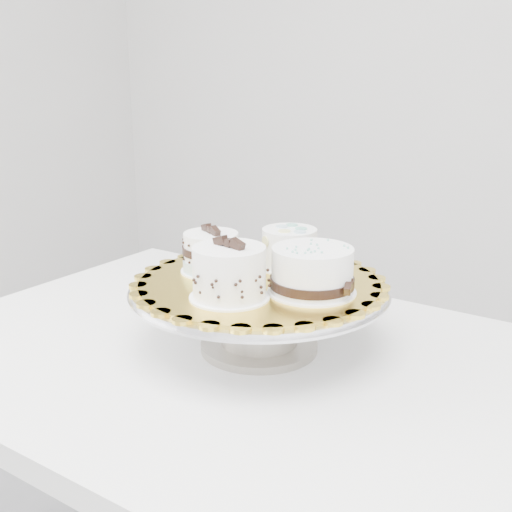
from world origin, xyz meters
The scene contains 8 objects.
wall_back centered at (0.00, 1.75, 1.40)m, with size 3.50×0.02×2.80m, color silver.
table centered at (0.11, 0.07, 0.66)m, with size 1.14×0.77×0.75m.
cake_stand centered at (0.10, 0.10, 0.83)m, with size 0.41×0.41×0.11m.
cake_board centered at (0.10, 0.10, 0.86)m, with size 0.38×0.38×0.01m, color gold.
cake_swirl centered at (0.11, 0.01, 0.90)m, with size 0.12×0.12×0.09m.
cake_banded centered at (0.01, 0.09, 0.90)m, with size 0.12×0.12×0.08m.
cake_dots centered at (0.11, 0.18, 0.90)m, with size 0.11×0.11×0.07m.
cake_ribbon centered at (0.20, 0.10, 0.90)m, with size 0.15×0.15×0.07m.
Camera 1 is at (0.63, -0.70, 1.19)m, focal length 45.00 mm.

